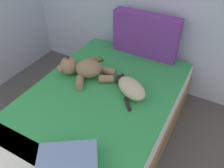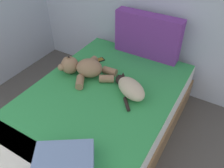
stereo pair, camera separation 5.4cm
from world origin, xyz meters
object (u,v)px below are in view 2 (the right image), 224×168
patterned_cushion (147,36)px  teddy_bear (84,68)px  cell_phone (98,60)px  cat (130,88)px  throw_pillow (64,162)px  bed (99,115)px

patterned_cushion → teddy_bear: size_ratio=1.22×
teddy_bear → cell_phone: size_ratio=3.75×
cat → cell_phone: bearing=150.7°
throw_pillow → cell_phone: bearing=113.6°
cat → throw_pillow: 0.90m
cat → throw_pillow: (-0.04, -0.90, -0.02)m
cat → teddy_bear: 0.55m
patterned_cushion → throw_pillow: patterned_cushion is taller
bed → patterned_cushion: bearing=84.8°
throw_pillow → cat: bearing=87.7°
bed → patterned_cushion: size_ratio=2.65×
patterned_cushion → teddy_bear: bearing=-119.9°
bed → patterned_cushion: (0.08, 0.89, 0.50)m
bed → throw_pillow: 0.82m
cell_phone → throw_pillow: throw_pillow is taller
patterned_cushion → teddy_bear: patterned_cushion is taller
throw_pillow → patterned_cushion: bearing=94.3°
bed → throw_pillow: bearing=-74.5°
patterned_cushion → cat: 0.75m
patterned_cushion → throw_pillow: 1.64m
bed → throw_pillow: (0.20, -0.73, 0.31)m
bed → cat: size_ratio=4.87×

